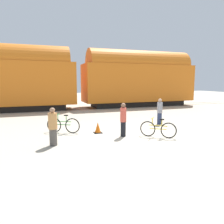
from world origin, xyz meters
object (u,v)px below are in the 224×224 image
at_px(bicycle_green, 63,125).
at_px(person_in_tan, 53,127).
at_px(person_in_grey, 160,111).
at_px(freight_train, 79,77).
at_px(bicycle_yellow, 158,129).
at_px(person_in_red, 123,119).
at_px(traffic_cone, 98,128).

relative_size(bicycle_green, person_in_tan, 0.99).
height_order(bicycle_green, person_in_grey, person_in_grey).
relative_size(freight_train, person_in_grey, 15.62).
distance_m(bicycle_yellow, bicycle_green, 4.69).
distance_m(bicycle_green, person_in_red, 3.10).
height_order(person_in_grey, traffic_cone, person_in_grey).
xyz_separation_m(bicycle_yellow, traffic_cone, (-2.40, 1.77, -0.13)).
bearing_deg(traffic_cone, person_in_tan, -147.01).
bearing_deg(freight_train, bicycle_green, -105.65).
distance_m(bicycle_green, traffic_cone, 1.75).
bearing_deg(person_in_tan, bicycle_green, 80.12).
xyz_separation_m(bicycle_green, traffic_cone, (1.64, -0.60, -0.15)).
xyz_separation_m(person_in_grey, person_in_tan, (-6.48, -2.49, -0.01)).
distance_m(person_in_tan, traffic_cone, 2.78).
relative_size(freight_train, person_in_tan, 15.66).
xyz_separation_m(person_in_tan, traffic_cone, (2.29, 1.49, -0.51)).
height_order(person_in_grey, person_in_red, person_in_red).
xyz_separation_m(freight_train, person_in_red, (-0.15, -11.42, -2.20)).
distance_m(bicycle_yellow, person_in_grey, 3.32).
bearing_deg(person_in_red, person_in_grey, 105.21).
distance_m(freight_train, bicycle_yellow, 12.48).
height_order(freight_train, bicycle_yellow, freight_train).
distance_m(person_in_grey, traffic_cone, 4.34).
relative_size(freight_train, bicycle_yellow, 18.75).
distance_m(person_in_red, person_in_tan, 3.27).
height_order(bicycle_yellow, traffic_cone, bicycle_yellow).
bearing_deg(bicycle_yellow, person_in_grey, 57.12).
bearing_deg(bicycle_yellow, freight_train, 96.15).
bearing_deg(bicycle_yellow, person_in_tan, 176.62).
relative_size(freight_train, traffic_cone, 44.19).
relative_size(bicycle_yellow, bicycle_green, 0.84).
xyz_separation_m(bicycle_yellow, person_in_grey, (1.79, 2.77, 0.40)).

